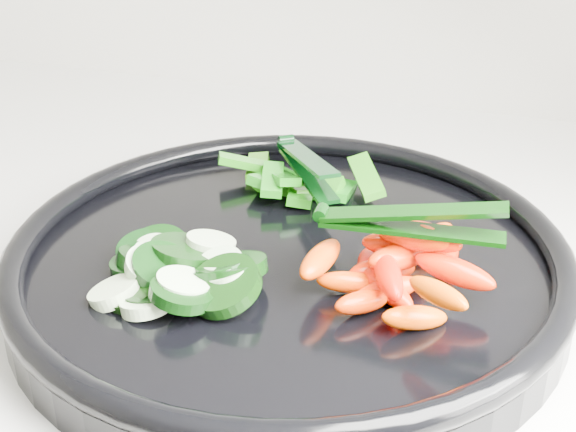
% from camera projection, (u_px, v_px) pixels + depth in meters
% --- Properties ---
extents(veggie_tray, '(0.46, 0.46, 0.04)m').
position_uv_depth(veggie_tray, '(288.00, 262.00, 0.54)').
color(veggie_tray, black).
rests_on(veggie_tray, counter).
extents(cucumber_pile, '(0.13, 0.11, 0.04)m').
position_uv_depth(cucumber_pile, '(177.00, 267.00, 0.51)').
color(cucumber_pile, black).
rests_on(cucumber_pile, veggie_tray).
extents(carrot_pile, '(0.12, 0.15, 0.05)m').
position_uv_depth(carrot_pile, '(400.00, 265.00, 0.49)').
color(carrot_pile, '#FF2900').
rests_on(carrot_pile, veggie_tray).
extents(pepper_pile, '(0.14, 0.09, 0.04)m').
position_uv_depth(pepper_pile, '(297.00, 182.00, 0.62)').
color(pepper_pile, '#26720A').
rests_on(pepper_pile, veggie_tray).
extents(tong_carrot, '(0.11, 0.03, 0.02)m').
position_uv_depth(tong_carrot, '(406.00, 220.00, 0.48)').
color(tong_carrot, black).
rests_on(tong_carrot, carrot_pile).
extents(tong_pepper, '(0.08, 0.10, 0.02)m').
position_uv_depth(tong_pepper, '(305.00, 163.00, 0.61)').
color(tong_pepper, black).
rests_on(tong_pepper, pepper_pile).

